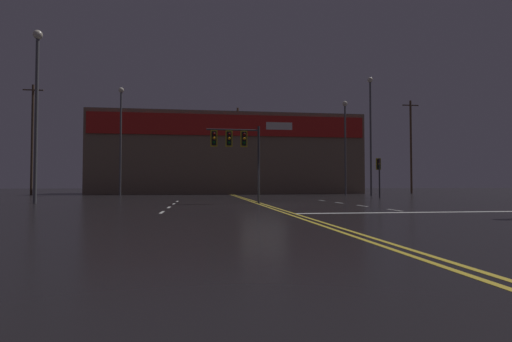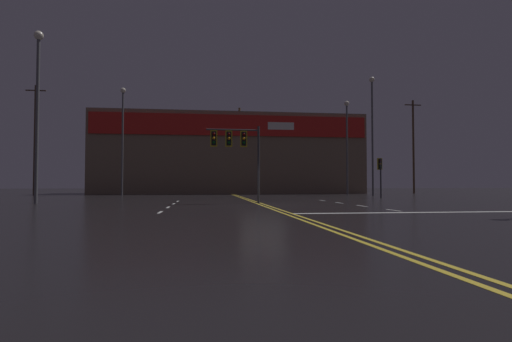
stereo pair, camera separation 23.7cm
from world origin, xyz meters
name	(u,v)px [view 2 (the right image)]	position (x,y,z in m)	size (l,w,h in m)	color
ground_plane	(263,205)	(0.00, 0.00, 0.00)	(200.00, 200.00, 0.00)	black
road_markings	(285,206)	(1.00, -1.35, 0.00)	(15.00, 60.00, 0.01)	gold
traffic_signal_median	(235,143)	(-1.40, 1.97, 3.63)	(3.25, 0.36, 4.71)	#38383D
traffic_signal_corner_northeast	(380,169)	(11.62, 10.23, 2.49)	(0.42, 0.36, 3.40)	#38383D
streetlight_near_right	(38,94)	(-13.37, 3.49, 6.63)	(0.56, 0.56, 10.55)	#59595E
streetlight_median_approach	(372,122)	(13.99, 17.14, 7.60)	(0.56, 0.56, 12.35)	#59595E
streetlight_far_right	(123,128)	(-11.85, 21.19, 7.08)	(0.56, 0.56, 11.39)	#59595E
streetlight_far_median	(347,136)	(12.46, 20.44, 6.60)	(0.56, 0.56, 10.48)	#59595E
building_backdrop	(230,155)	(0.00, 30.09, 4.98)	(33.44, 10.23, 9.93)	#7A6651
utility_pole_row	(234,144)	(0.28, 25.89, 6.05)	(47.95, 0.26, 12.48)	#4C3828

